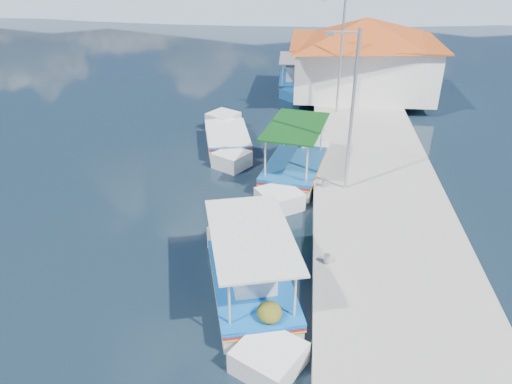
# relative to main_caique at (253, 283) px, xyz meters

# --- Properties ---
(ground) EXTENTS (160.00, 160.00, 0.00)m
(ground) POSITION_rel_main_caique_xyz_m (-1.68, 4.14, -0.47)
(ground) COLOR black
(ground) RESTS_ON ground
(quay) EXTENTS (5.00, 44.00, 0.50)m
(quay) POSITION_rel_main_caique_xyz_m (4.22, 10.14, -0.22)
(quay) COLOR #9B9791
(quay) RESTS_ON ground
(bollards) EXTENTS (0.20, 17.20, 0.30)m
(bollards) POSITION_rel_main_caique_xyz_m (2.12, 9.39, 0.18)
(bollards) COLOR #A5A8AD
(bollards) RESTS_ON quay
(main_caique) EXTENTS (3.43, 7.09, 2.42)m
(main_caique) POSITION_rel_main_caique_xyz_m (0.00, 0.00, 0.00)
(main_caique) COLOR white
(main_caique) RESTS_ON ground
(caique_green_canopy) EXTENTS (2.96, 7.03, 2.67)m
(caique_green_canopy) POSITION_rel_main_caique_xyz_m (0.87, 7.78, -0.07)
(caique_green_canopy) COLOR white
(caique_green_canopy) RESTS_ON ground
(caique_blue_hull) EXTENTS (2.99, 6.42, 1.18)m
(caique_blue_hull) POSITION_rel_main_caique_xyz_m (-2.44, 10.93, -0.15)
(caique_blue_hull) COLOR white
(caique_blue_hull) RESTS_ON ground
(caique_far) EXTENTS (2.04, 6.46, 2.26)m
(caique_far) POSITION_rel_main_caique_xyz_m (0.35, 21.22, -0.05)
(caique_far) COLOR #17538F
(caique_far) RESTS_ON ground
(harbor_building) EXTENTS (10.49, 10.49, 4.40)m
(harbor_building) POSITION_rel_main_caique_xyz_m (4.52, 19.14, 2.31)
(harbor_building) COLOR white
(harbor_building) RESTS_ON quay
(lamp_post_near) EXTENTS (1.21, 0.14, 6.00)m
(lamp_post_near) POSITION_rel_main_caique_xyz_m (2.83, 6.14, 3.39)
(lamp_post_near) COLOR #A5A8AD
(lamp_post_near) RESTS_ON quay
(lamp_post_far) EXTENTS (1.21, 0.14, 6.00)m
(lamp_post_far) POSITION_rel_main_caique_xyz_m (2.83, 15.14, 3.39)
(lamp_post_far) COLOR #A5A8AD
(lamp_post_far) RESTS_ON quay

